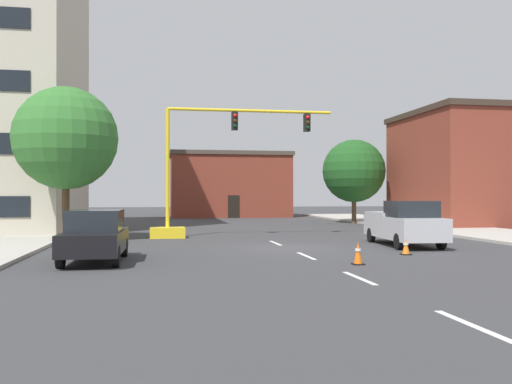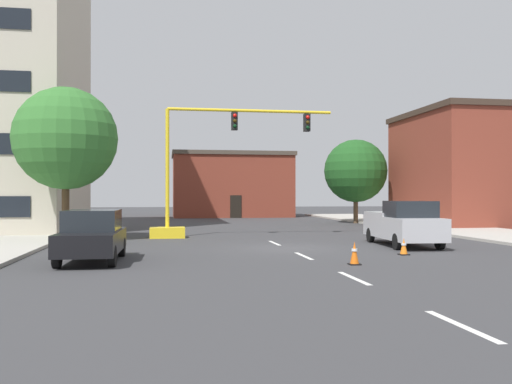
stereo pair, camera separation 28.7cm
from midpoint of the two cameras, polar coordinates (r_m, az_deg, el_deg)
ground_plane at (r=23.52m, az=2.92°, el=-5.78°), size 160.00×160.00×0.00m
sidewalk_left at (r=31.89m, az=-24.08°, el=-4.18°), size 6.00×56.00×0.14m
sidewalk_right at (r=35.86m, az=20.67°, el=-3.75°), size 6.00×56.00×0.14m
lane_stripe_seg_0 at (r=10.48m, az=20.51°, el=-12.66°), size 0.16×2.40×0.01m
lane_stripe_seg_1 at (r=15.41m, az=10.00°, el=-8.67°), size 0.16×2.40×0.01m
lane_stripe_seg_2 at (r=20.62m, az=4.77°, el=-6.54°), size 0.16×2.40×0.01m
lane_stripe_seg_3 at (r=25.96m, az=1.70°, el=-5.25°), size 0.16×2.40×0.01m
building_brick_center at (r=57.25m, az=-2.92°, el=0.76°), size 12.14×7.45×6.55m
building_row_right at (r=44.43m, az=22.17°, el=2.25°), size 11.32×10.39×8.37m
traffic_signal_gantry at (r=29.39m, az=-6.84°, el=-0.22°), size 9.73×1.20×6.83m
tree_right_far at (r=44.68m, az=9.83°, el=2.14°), size 4.97×4.97×6.62m
tree_left_near at (r=28.67m, az=-19.20°, el=5.20°), size 4.99×4.99×7.49m
pickup_truck_silver at (r=25.38m, az=14.64°, el=-3.16°), size 2.38×5.53×1.99m
sedan_black_near_left at (r=19.47m, az=-16.56°, el=-4.29°), size 1.94×4.54×1.74m
traffic_cone_roadside_a at (r=21.62m, az=14.75°, el=-5.44°), size 0.36×0.36×0.62m
traffic_cone_roadside_b at (r=18.25m, az=9.98°, el=-6.21°), size 0.36×0.36×0.75m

